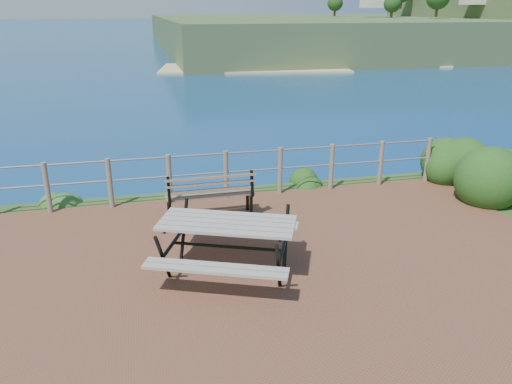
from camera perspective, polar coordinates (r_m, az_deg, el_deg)
ground at (r=7.44m, az=1.24°, el=-9.77°), size 10.00×7.00×0.12m
ocean at (r=206.27m, az=-13.62°, el=18.76°), size 1200.00×1200.00×0.00m
safety_railing at (r=10.22m, az=-3.45°, el=2.28°), size 9.40×0.10×1.00m
picnic_table at (r=7.33m, az=-3.29°, el=-5.67°), size 2.11×1.59×0.82m
park_bench at (r=9.27m, az=-5.35°, el=0.55°), size 1.64×0.43×0.92m
shrub_right_front at (r=11.38m, az=26.59°, el=-1.06°), size 1.41×1.41×2.00m
shrub_right_edge at (r=12.58m, az=20.98°, el=1.67°), size 1.20×1.20×1.71m
shrub_lip_west at (r=10.89m, az=-21.43°, el=-1.19°), size 0.69×0.69×0.40m
shrub_lip_east at (r=11.36m, az=6.34°, el=1.02°), size 0.75×0.75×0.49m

